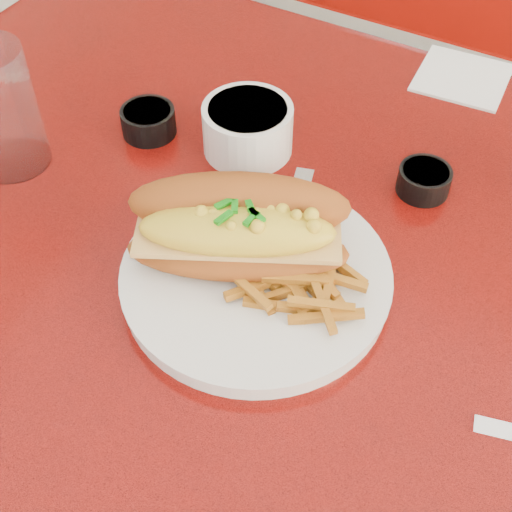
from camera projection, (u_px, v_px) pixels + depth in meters
The scene contains 10 objects.
diner_table at pixel (311, 348), 0.81m from camera, with size 1.23×0.83×0.77m.
booth_bench_far at pixel (472, 159), 1.52m from camera, with size 1.20×0.51×0.90m.
dinner_plate at pixel (256, 278), 0.66m from camera, with size 0.31×0.31×0.02m.
mac_hoagie at pixel (238, 228), 0.64m from camera, with size 0.22×0.18×0.09m.
fries_pile at pixel (299, 277), 0.63m from camera, with size 0.10×0.09×0.03m, color #C17A20, non-canonical shape.
fork at pixel (292, 218), 0.70m from camera, with size 0.06×0.15×0.00m.
gravy_ramekin at pixel (248, 127), 0.78m from camera, with size 0.11×0.11×0.05m.
sauce_cup_left at pixel (148, 120), 0.80m from camera, with size 0.07×0.07×0.03m.
sauce_cup_right at pixel (424, 180), 0.74m from camera, with size 0.06×0.06×0.03m.
paper_napkin at pixel (462, 78), 0.89m from camera, with size 0.11×0.11×0.00m, color white.
Camera 1 is at (0.17, -0.43, 1.28)m, focal length 50.00 mm.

